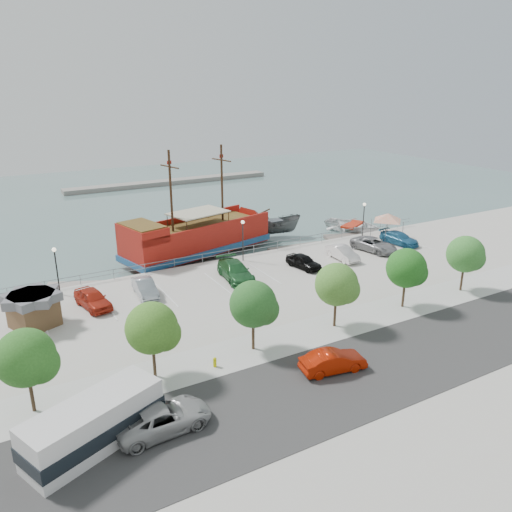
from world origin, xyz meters
TOP-DOWN VIEW (x-y plane):
  - ground at (0.00, 0.00)m, footprint 160.00×160.00m
  - land_slab at (0.00, -21.00)m, footprint 100.00×58.00m
  - street at (0.00, -16.00)m, footprint 100.00×8.00m
  - sidewalk at (0.00, -10.00)m, footprint 100.00×4.00m
  - seawall_railing at (0.00, 7.80)m, footprint 50.00×0.06m
  - far_shore at (10.00, 55.00)m, footprint 40.00×3.00m
  - pirate_ship at (-0.96, 13.19)m, footprint 20.29×9.91m
  - patrol_boat at (8.93, 14.73)m, footprint 6.92×4.49m
  - speedboat at (18.75, 11.52)m, footprint 7.89×8.83m
  - dock_west at (-15.43, 9.20)m, footprint 7.50×4.93m
  - dock_mid at (8.50, 9.20)m, footprint 6.79×2.57m
  - dock_east at (17.40, 9.20)m, footprint 8.11×4.62m
  - shed at (-20.61, 1.15)m, footprint 4.23×4.23m
  - canopy_tent at (18.44, 5.09)m, footprint 4.32×4.32m
  - street_van at (-16.24, -15.07)m, footprint 5.30×2.62m
  - street_sedan at (-4.95, -14.90)m, footprint 4.45×2.18m
  - shuttle_bus at (-19.60, -14.50)m, footprint 7.54×5.05m
  - fire_hydrant at (-11.28, -10.80)m, footprint 0.24×0.24m
  - lamp_post_left at (-18.00, 6.50)m, footprint 0.36×0.36m
  - lamp_post_mid at (0.00, 6.50)m, footprint 0.36×0.36m
  - lamp_post_right at (16.00, 6.50)m, footprint 0.36×0.36m
  - tree_a at (-21.85, -10.07)m, footprint 3.30×3.20m
  - tree_b at (-14.85, -10.07)m, footprint 3.30×3.20m
  - tree_c at (-7.85, -10.07)m, footprint 3.30×3.20m
  - tree_d at (-0.85, -10.07)m, footprint 3.30×3.20m
  - tree_e at (6.15, -10.07)m, footprint 3.30×3.20m
  - tree_f at (13.15, -10.07)m, footprint 3.30×3.20m
  - parked_car_a at (-16.05, 2.39)m, footprint 2.66×4.74m
  - parked_car_b at (-11.59, 2.70)m, footprint 1.73×4.35m
  - parked_car_d at (-3.09, 2.19)m, footprint 2.96×5.87m
  - parked_car_e at (4.17, 1.57)m, footprint 2.24×4.23m
  - parked_car_f at (9.15, 1.68)m, footprint 1.68×4.35m
  - parked_car_g at (13.89, 2.20)m, footprint 3.38×5.62m
  - parked_car_h at (18.12, 2.69)m, footprint 2.54×4.95m

SIDE VIEW (x-z plane):
  - ground at x=0.00m, z-range -1.00..-1.00m
  - dock_mid at x=8.50m, z-range -1.00..-0.62m
  - dock_west at x=-15.43m, z-range -1.00..-0.58m
  - dock_east at x=17.40m, z-range -1.00..-0.55m
  - land_slab at x=0.00m, z-range -1.20..0.00m
  - far_shore at x=10.00m, z-range -1.00..-0.20m
  - speedboat at x=18.75m, z-range -1.00..0.51m
  - street at x=0.00m, z-range -0.01..0.03m
  - sidewalk at x=0.00m, z-range -0.01..0.04m
  - patrol_boat at x=8.93m, z-range -1.00..1.51m
  - fire_hydrant at x=-11.28m, z-range 0.03..0.73m
  - seawall_railing at x=0.00m, z-range 0.03..1.03m
  - parked_car_e at x=4.17m, z-range 0.00..1.37m
  - parked_car_h at x=18.12m, z-range 0.00..1.37m
  - street_sedan at x=-4.95m, z-range 0.00..1.40m
  - parked_car_b at x=-11.59m, z-range 0.00..1.41m
  - parked_car_f at x=9.15m, z-range 0.00..1.41m
  - street_van at x=-16.24m, z-range 0.00..1.45m
  - parked_car_g at x=13.89m, z-range 0.00..1.46m
  - parked_car_a at x=-16.05m, z-range 0.00..1.52m
  - parked_car_d at x=-3.09m, z-range 0.00..1.63m
  - pirate_ship at x=-0.96m, z-range -5.18..7.38m
  - shuttle_bus at x=-19.60m, z-range -0.04..2.47m
  - shed at x=-20.61m, z-range 0.09..2.74m
  - lamp_post_left at x=-18.00m, z-range 0.80..5.08m
  - lamp_post_mid at x=0.00m, z-range 0.80..5.08m
  - lamp_post_right at x=16.00m, z-range 0.80..5.08m
  - canopy_tent at x=18.44m, z-range 1.29..4.77m
  - tree_a at x=-21.85m, z-range 0.80..5.80m
  - tree_b at x=-14.85m, z-range 0.80..5.80m
  - tree_c at x=-7.85m, z-range 0.80..5.80m
  - tree_d at x=-0.85m, z-range 0.80..5.80m
  - tree_e at x=6.15m, z-range 0.80..5.80m
  - tree_f at x=13.15m, z-range 0.80..5.80m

